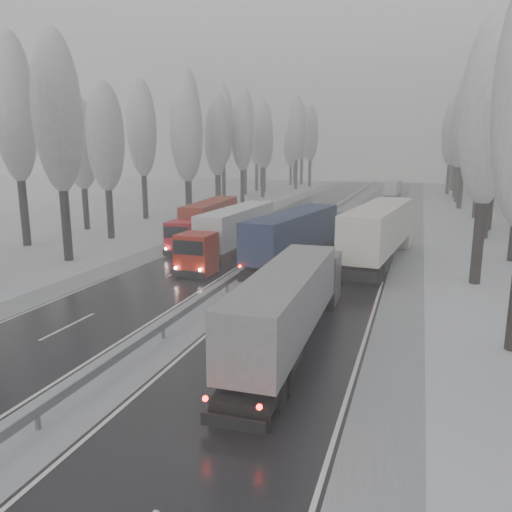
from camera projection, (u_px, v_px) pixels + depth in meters
The scene contains 49 objects.
carriageway_right at pixel (339, 263), 38.01m from camera, with size 7.50×200.00×0.03m, color black.
carriageway_left at pixel (212, 255), 41.21m from camera, with size 7.50×200.00×0.03m, color black.
median_slush at pixel (273, 259), 39.61m from camera, with size 3.00×200.00×0.04m, color #A8ABB0.
shoulder_right at pixel (407, 268), 36.50m from camera, with size 2.40×200.00×0.04m, color #A8ABB0.
shoulder_left at pixel (159, 251), 42.72m from camera, with size 2.40×200.00×0.04m, color #A8ABB0.
median_guardrail at pixel (273, 252), 39.48m from camera, with size 0.12×200.00×0.76m.
tree_18 at pixel (490, 113), 30.19m from camera, with size 3.60×3.60×16.58m.
tree_22 at pixel (494, 131), 46.77m from camera, with size 3.60×3.60×15.86m.
tree_24 at pixel (500, 103), 50.92m from camera, with size 3.60×3.60×20.49m.
tree_26 at pixel (484, 119), 60.77m from camera, with size 3.60×3.60×18.78m.
tree_28 at pixel (466, 120), 70.96m from camera, with size 3.60×3.60×19.62m.
tree_30 at pixel (462, 130), 80.18m from camera, with size 3.60×3.60×17.86m.
tree_31 at pixel (499, 128), 82.00m from camera, with size 3.60×3.60×18.58m.
tree_32 at pixel (459, 134), 87.20m from camera, with size 3.60×3.60×17.33m.
tree_33 at pixel (476, 145), 90.37m from camera, with size 3.60×3.60×14.33m.
tree_34 at pixel (452, 134), 94.04m from camera, with size 3.60×3.60×17.63m.
tree_35 at pixel (503, 132), 94.86m from camera, with size 3.60×3.60×18.25m.
tree_36 at pixel (457, 127), 102.44m from camera, with size 3.60×3.60×20.23m.
tree_37 at pixel (490, 139), 104.54m from camera, with size 3.60×3.60×16.37m.
tree_38 at pixel (461, 135), 112.04m from camera, with size 3.60×3.60×17.97m.
tree_39 at pixel (473, 141), 115.14m from camera, with size 3.60×3.60×16.19m.
tree_58 at pixel (57, 114), 36.85m from camera, with size 3.60×3.60×17.21m.
tree_59 at pixel (14, 110), 42.74m from camera, with size 3.60×3.60×18.41m.
tree_60 at pixel (105, 138), 46.91m from camera, with size 3.60×3.60×14.84m.
tree_61 at pixel (81, 145), 52.51m from camera, with size 3.60×3.60×13.95m.
tree_62 at pixel (186, 132), 54.45m from camera, with size 3.60×3.60×16.04m.
tree_63 at pixel (142, 129), 60.46m from camera, with size 3.60×3.60×16.88m.
tree_64 at pixel (187, 138), 64.19m from camera, with size 3.60×3.60×15.42m.
tree_65 at pixel (187, 119), 67.91m from camera, with size 3.60×3.60×19.48m.
tree_66 at pixel (216, 140), 73.14m from camera, with size 3.60×3.60×15.23m.
tree_67 at pixel (218, 133), 77.03m from camera, with size 3.60×3.60×17.09m.
tree_68 at pixel (242, 135), 78.75m from camera, with size 3.60×3.60×16.65m.
tree_69 at pixel (223, 125), 83.58m from camera, with size 3.60×3.60×19.35m.
tree_70 at pixel (263, 135), 87.98m from camera, with size 3.60×3.60×17.09m.
tree_71 at pixel (245, 127), 92.81m from camera, with size 3.60×3.60×19.61m.
tree_72 at pixel (264, 143), 97.72m from camera, with size 3.60×3.60×15.11m.
tree_73 at pixel (257, 136), 102.03m from camera, with size 3.60×3.60×17.22m.
tree_74 at pixel (297, 129), 105.96m from camera, with size 3.60×3.60×19.68m.
tree_75 at pixel (261, 134), 112.60m from camera, with size 3.60×3.60×18.60m.
tree_76 at pixel (311, 134), 114.52m from camera, with size 3.60×3.60×18.55m.
tree_77 at pixel (291, 146), 120.51m from camera, with size 3.60×3.60×14.32m.
tree_78 at pixel (302, 132), 121.58m from camera, with size 3.60×3.60×19.55m.
tree_79 at pixel (295, 139), 126.47m from camera, with size 3.60×3.60×17.07m.
truck_grey_tarp at pixel (292, 299), 21.75m from camera, with size 2.50×14.35×3.67m.
truck_blue_box at pixel (299, 233), 37.46m from camera, with size 4.63×15.98×4.06m.
truck_cream_box at pixel (382, 229), 37.87m from camera, with size 4.63×17.69×4.50m.
box_truck_distant at pixel (393, 188), 94.16m from camera, with size 2.95×7.75×2.83m.
truck_red_white at pixel (233, 229), 40.07m from camera, with size 2.63×15.02×3.84m.
truck_red_red at pixel (207, 219), 47.08m from camera, with size 3.55×14.30×3.64m.
Camera 1 is at (10.77, -7.18, 8.54)m, focal length 35.00 mm.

